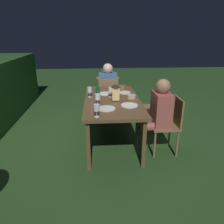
{
  "coord_description": "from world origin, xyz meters",
  "views": [
    {
      "loc": [
        -3.3,
        0.24,
        1.76
      ],
      "look_at": [
        0.0,
        0.0,
        0.53
      ],
      "focal_mm": 34.31,
      "sensor_mm": 36.0,
      "label": 1
    }
  ],
  "objects": [
    {
      "name": "bowl_olives",
      "position": [
        0.69,
        -0.24,
        0.78
      ],
      "size": [
        0.16,
        0.16,
        0.05
      ],
      "color": "#9E5138",
      "rests_on": "dining_table"
    },
    {
      "name": "ice_bucket",
      "position": [
        2.1,
        -0.04,
        0.78
      ],
      "size": [
        0.26,
        0.26,
        0.34
      ],
      "color": "#B2B7BF",
      "rests_on": "side_table"
    },
    {
      "name": "bowl_bread",
      "position": [
        0.02,
        -0.32,
        0.78
      ],
      "size": [
        0.14,
        0.14,
        0.06
      ],
      "color": "#BCAD8E",
      "rests_on": "dining_table"
    },
    {
      "name": "wine_glass_d",
      "position": [
        -0.77,
        0.25,
        0.87
      ],
      "size": [
        0.08,
        0.08,
        0.17
      ],
      "color": "silver",
      "rests_on": "dining_table"
    },
    {
      "name": "plate_b",
      "position": [
        -0.48,
        0.11,
        0.76
      ],
      "size": [
        0.25,
        0.25,
        0.01
      ],
      "primitive_type": "cylinder",
      "color": "silver",
      "rests_on": "dining_table"
    },
    {
      "name": "chair_head_far",
      "position": [
        1.13,
        0.0,
        0.49
      ],
      "size": [
        0.4,
        0.42,
        0.87
      ],
      "color": "brown",
      "rests_on": "ground"
    },
    {
      "name": "wine_glass_b",
      "position": [
        0.14,
        0.36,
        0.87
      ],
      "size": [
        0.08,
        0.08,
        0.17
      ],
      "color": "silver",
      "rests_on": "dining_table"
    },
    {
      "name": "chair_side_left_a",
      "position": [
        -0.4,
        -0.83,
        0.49
      ],
      "size": [
        0.42,
        0.4,
        0.87
      ],
      "color": "brown",
      "rests_on": "ground"
    },
    {
      "name": "chair_side_left_b",
      "position": [
        0.4,
        -0.83,
        0.49
      ],
      "size": [
        0.42,
        0.4,
        0.87
      ],
      "color": "brown",
      "rests_on": "ground"
    },
    {
      "name": "plate_d",
      "position": [
        -0.36,
        -0.23,
        0.76
      ],
      "size": [
        0.25,
        0.25,
        0.01
      ],
      "primitive_type": "cylinder",
      "color": "white",
      "rests_on": "dining_table"
    },
    {
      "name": "lantern_centerpiece",
      "position": [
        -0.09,
        -0.05,
        0.9
      ],
      "size": [
        0.15,
        0.15,
        0.27
      ],
      "color": "black",
      "rests_on": "dining_table"
    },
    {
      "name": "wine_glass_a",
      "position": [
        -0.29,
        0.23,
        0.87
      ],
      "size": [
        0.08,
        0.08,
        0.17
      ],
      "color": "silver",
      "rests_on": "dining_table"
    },
    {
      "name": "green_bottle_on_table",
      "position": [
        -0.02,
        0.23,
        0.86
      ],
      "size": [
        0.07,
        0.07,
        0.29
      ],
      "color": "#195128",
      "rests_on": "dining_table"
    },
    {
      "name": "plate_a",
      "position": [
        0.3,
        0.1,
        0.76
      ],
      "size": [
        0.23,
        0.23,
        0.01
      ],
      "primitive_type": "cylinder",
      "color": "white",
      "rests_on": "dining_table"
    },
    {
      "name": "ground_plane",
      "position": [
        0.0,
        0.0,
        0.0
      ],
      "size": [
        16.0,
        16.0,
        0.0
      ],
      "primitive_type": "plane",
      "color": "#26471E"
    },
    {
      "name": "wine_glass_c",
      "position": [
        0.11,
        0.02,
        0.87
      ],
      "size": [
        0.08,
        0.08,
        0.17
      ],
      "color": "silver",
      "rests_on": "dining_table"
    },
    {
      "name": "person_in_blue",
      "position": [
        1.32,
        0.0,
        0.64
      ],
      "size": [
        0.48,
        0.38,
        1.15
      ],
      "color": "#426699",
      "rests_on": "ground"
    },
    {
      "name": "person_in_rust",
      "position": [
        -0.4,
        -0.64,
        0.64
      ],
      "size": [
        0.38,
        0.47,
        1.15
      ],
      "color": "#9E4C47",
      "rests_on": "ground"
    },
    {
      "name": "plate_c",
      "position": [
        0.35,
        -0.25,
        0.76
      ],
      "size": [
        0.21,
        0.21,
        0.01
      ],
      "primitive_type": "cylinder",
      "color": "white",
      "rests_on": "dining_table"
    },
    {
      "name": "side_table",
      "position": [
        2.1,
        -0.04,
        0.46
      ],
      "size": [
        0.59,
        0.59,
        0.68
      ],
      "color": "#9E7A51",
      "rests_on": "ground"
    },
    {
      "name": "dining_table",
      "position": [
        0.0,
        0.0,
        0.7
      ],
      "size": [
        1.76,
        0.88,
        0.75
      ],
      "color": "brown",
      "rests_on": "ground"
    }
  ]
}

